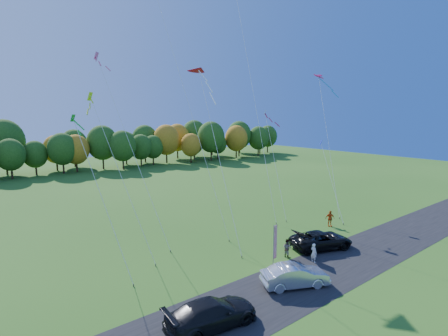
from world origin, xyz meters
TOP-DOWN VIEW (x-y plane):
  - ground at (0.00, 0.00)m, footprint 160.00×160.00m
  - asphalt_strip at (0.00, -4.00)m, footprint 90.00×6.00m
  - tree_line at (0.00, 55.00)m, footprint 116.00×12.00m
  - black_suv at (5.55, -1.05)m, footprint 6.18×4.36m
  - silver_sedan at (-1.76, -4.18)m, footprint 4.99×3.52m
  - dark_truck_a at (-9.12, -4.31)m, footprint 5.74×2.86m
  - person_tailgate_a at (2.59, -2.48)m, footprint 0.41×0.60m
  - person_tailgate_b at (1.67, -0.44)m, footprint 0.60×0.77m
  - person_east at (11.47, 2.15)m, footprint 1.09×0.91m
  - feather_flag at (-0.77, -1.29)m, footprint 0.47×0.15m
  - kite_delta_blue at (-1.69, 10.06)m, footprint 5.15×10.47m
  - kite_parafoil_orange at (9.23, 12.08)m, footprint 5.39×12.40m
  - kite_delta_red at (0.05, 7.07)m, footprint 4.09×11.27m
  - kite_parafoil_rainbow at (16.75, 6.44)m, footprint 5.72×7.36m
  - kite_diamond_yellow at (-9.26, 7.37)m, footprint 3.35×5.67m
  - kite_diamond_green at (-11.63, 5.35)m, footprint 2.42×5.55m
  - kite_diamond_white at (9.88, 8.81)m, footprint 2.45×6.08m
  - kite_diamond_pink at (-6.88, 10.72)m, footprint 3.32×8.91m
  - kite_diamond_blue_low at (14.43, 4.18)m, footprint 3.26×5.88m

SIDE VIEW (x-z plane):
  - ground at x=0.00m, z-range 0.00..0.00m
  - tree_line at x=0.00m, z-range -5.00..5.00m
  - asphalt_strip at x=0.00m, z-range 0.00..0.01m
  - silver_sedan at x=-1.76m, z-range 0.00..1.56m
  - black_suv at x=5.55m, z-range 0.00..1.56m
  - person_tailgate_b at x=1.67m, z-range 0.00..1.57m
  - person_tailgate_a at x=2.59m, z-range 0.00..1.58m
  - dark_truck_a at x=-9.12m, z-range 0.00..1.60m
  - person_east at x=11.47m, z-range 0.00..1.74m
  - feather_flag at x=-0.77m, z-range 0.38..3.94m
  - kite_diamond_blue_low at x=14.43m, z-range -0.20..8.91m
  - kite_diamond_green at x=-11.63m, z-range -0.13..12.07m
  - kite_diamond_white at x=9.88m, z-range -0.16..12.64m
  - kite_diamond_yellow at x=-9.26m, z-range -0.21..13.83m
  - kite_parafoil_rainbow at x=16.75m, z-range -0.11..17.27m
  - kite_delta_red at x=0.05m, z-range -0.31..17.49m
  - kite_diamond_pink at x=-6.88m, z-range -0.24..17.79m
  - kite_delta_blue at x=-1.69m, z-range -0.39..29.31m
  - kite_parafoil_orange at x=9.23m, z-range -0.16..29.80m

